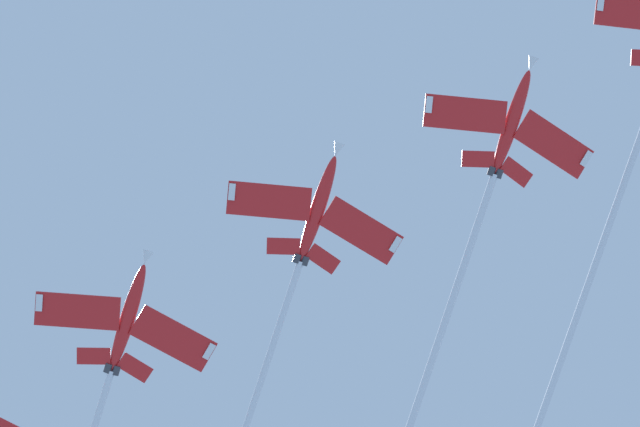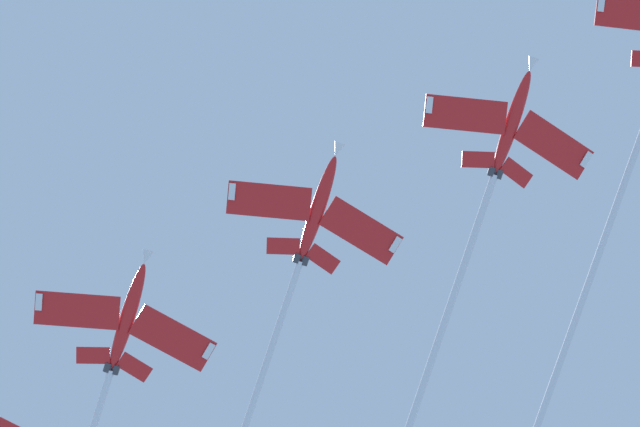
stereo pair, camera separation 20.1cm
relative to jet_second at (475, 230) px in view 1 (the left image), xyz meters
The scene contains 3 objects.
jet_second is the anchor object (origin of this frame).
jet_third 21.58m from the jet_second, 109.13° to the left, with size 36.05×43.66×21.80m.
jet_fourth 44.61m from the jet_second, 103.28° to the left, with size 35.78×42.18×21.66m.
Camera 1 is at (-58.26, 1.81, 1.65)m, focal length 70.33 mm.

